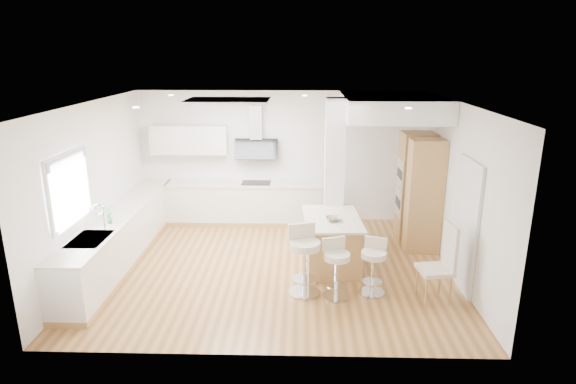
{
  "coord_description": "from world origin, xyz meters",
  "views": [
    {
      "loc": [
        0.44,
        -7.58,
        3.59
      ],
      "look_at": [
        0.22,
        0.4,
        1.24
      ],
      "focal_mm": 30.0,
      "sensor_mm": 36.0,
      "label": 1
    }
  ],
  "objects_px": {
    "bar_stool_a": "(304,256)",
    "bar_stool_b": "(336,266)",
    "bar_stool_c": "(373,263)",
    "dining_chair": "(442,260)",
    "peninsula": "(331,241)"
  },
  "relations": [
    {
      "from": "peninsula",
      "to": "bar_stool_b",
      "type": "xyz_separation_m",
      "value": [
        0.0,
        -1.14,
        0.08
      ]
    },
    {
      "from": "bar_stool_b",
      "to": "dining_chair",
      "type": "relative_size",
      "value": 0.77
    },
    {
      "from": "bar_stool_a",
      "to": "bar_stool_b",
      "type": "relative_size",
      "value": 1.18
    },
    {
      "from": "bar_stool_c",
      "to": "dining_chair",
      "type": "xyz_separation_m",
      "value": [
        0.98,
        -0.16,
        0.14
      ]
    },
    {
      "from": "peninsula",
      "to": "bar_stool_c",
      "type": "height_order",
      "value": "peninsula"
    },
    {
      "from": "peninsula",
      "to": "bar_stool_c",
      "type": "relative_size",
      "value": 1.69
    },
    {
      "from": "peninsula",
      "to": "dining_chair",
      "type": "xyz_separation_m",
      "value": [
        1.56,
        -1.16,
        0.19
      ]
    },
    {
      "from": "bar_stool_c",
      "to": "dining_chair",
      "type": "height_order",
      "value": "dining_chair"
    },
    {
      "from": "bar_stool_a",
      "to": "peninsula",
      "type": "bearing_deg",
      "value": 48.16
    },
    {
      "from": "peninsula",
      "to": "bar_stool_a",
      "type": "height_order",
      "value": "bar_stool_a"
    },
    {
      "from": "bar_stool_b",
      "to": "dining_chair",
      "type": "xyz_separation_m",
      "value": [
        1.55,
        -0.02,
        0.12
      ]
    },
    {
      "from": "peninsula",
      "to": "dining_chair",
      "type": "height_order",
      "value": "dining_chair"
    },
    {
      "from": "dining_chair",
      "to": "bar_stool_a",
      "type": "bearing_deg",
      "value": 167.95
    },
    {
      "from": "bar_stool_a",
      "to": "dining_chair",
      "type": "bearing_deg",
      "value": -20.91
    },
    {
      "from": "bar_stool_b",
      "to": "dining_chair",
      "type": "bearing_deg",
      "value": -18.2
    }
  ]
}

